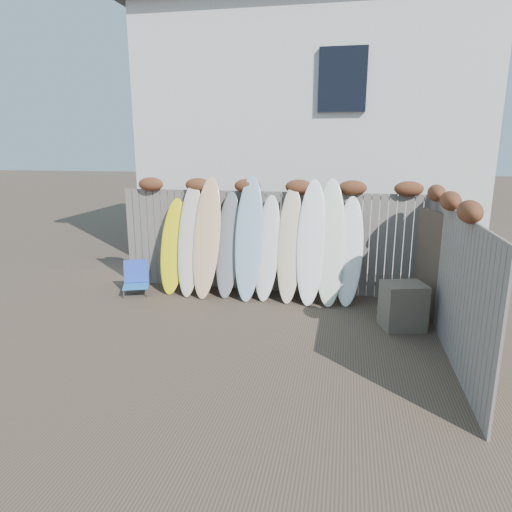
% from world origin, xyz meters
% --- Properties ---
extents(ground, '(80.00, 80.00, 0.00)m').
position_xyz_m(ground, '(0.00, 0.00, 0.00)').
color(ground, '#493A2D').
extents(back_fence, '(6.05, 0.28, 2.24)m').
position_xyz_m(back_fence, '(0.06, 2.39, 1.18)').
color(back_fence, slate).
rests_on(back_fence, ground).
extents(right_fence, '(0.28, 4.40, 2.24)m').
position_xyz_m(right_fence, '(2.99, 0.25, 1.14)').
color(right_fence, slate).
rests_on(right_fence, ground).
extents(house, '(8.50, 5.50, 6.33)m').
position_xyz_m(house, '(0.50, 6.50, 3.20)').
color(house, silver).
rests_on(house, ground).
extents(beach_chair, '(0.64, 0.66, 0.65)m').
position_xyz_m(beach_chair, '(-2.52, 1.69, 0.30)').
color(beach_chair, blue).
rests_on(beach_chair, ground).
extents(wooden_crate, '(0.76, 0.69, 0.74)m').
position_xyz_m(wooden_crate, '(2.46, 0.88, 0.37)').
color(wooden_crate, brown).
rests_on(wooden_crate, ground).
extents(lattice_panel, '(0.44, 1.18, 1.84)m').
position_xyz_m(lattice_panel, '(2.96, 1.24, 0.92)').
color(lattice_panel, brown).
rests_on(lattice_panel, ground).
extents(surfboard_0, '(0.56, 0.69, 1.85)m').
position_xyz_m(surfboard_0, '(-1.83, 1.98, 0.93)').
color(surfboard_0, '#FFEF0C').
rests_on(surfboard_0, ground).
extents(surfboard_1, '(0.49, 0.78, 2.18)m').
position_xyz_m(surfboard_1, '(-1.46, 1.96, 1.09)').
color(surfboard_1, beige).
rests_on(surfboard_1, ground).
extents(surfboard_2, '(0.57, 0.82, 2.29)m').
position_xyz_m(surfboard_2, '(-1.12, 1.93, 1.15)').
color(surfboard_2, '#E8B368').
rests_on(surfboard_2, ground).
extents(surfboard_3, '(0.48, 0.72, 2.01)m').
position_xyz_m(surfboard_3, '(-0.71, 1.99, 1.00)').
color(surfboard_3, slate).
rests_on(surfboard_3, ground).
extents(surfboard_4, '(0.55, 0.83, 2.32)m').
position_xyz_m(surfboard_4, '(-0.28, 1.93, 1.16)').
color(surfboard_4, '#8BAFC4').
rests_on(surfboard_4, ground).
extents(surfboard_5, '(0.53, 0.74, 1.96)m').
position_xyz_m(surfboard_5, '(0.07, 1.96, 0.98)').
color(surfboard_5, white).
rests_on(surfboard_5, ground).
extents(surfboard_6, '(0.47, 0.76, 2.14)m').
position_xyz_m(surfboard_6, '(0.50, 1.95, 1.07)').
color(surfboard_6, beige).
rests_on(surfboard_6, ground).
extents(surfboard_7, '(0.55, 0.81, 2.27)m').
position_xyz_m(surfboard_7, '(0.89, 1.92, 1.13)').
color(surfboard_7, white).
rests_on(surfboard_7, ground).
extents(surfboard_8, '(0.57, 0.82, 2.29)m').
position_xyz_m(surfboard_8, '(1.24, 1.95, 1.14)').
color(surfboard_8, white).
rests_on(surfboard_8, ground).
extents(surfboard_9, '(0.55, 0.73, 1.97)m').
position_xyz_m(surfboard_9, '(1.59, 1.98, 0.98)').
color(surfboard_9, white).
rests_on(surfboard_9, ground).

